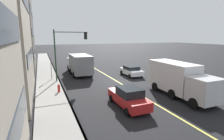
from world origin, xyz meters
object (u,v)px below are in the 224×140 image
object	(u,v)px
street_sign_post	(51,67)
fire_hydrant	(59,89)
car_white	(131,71)
traffic_light_mast	(67,47)
truck_gray	(79,64)
truck_white	(179,79)
car_red	(128,97)

from	to	relation	value
street_sign_post	fire_hydrant	bearing A→B (deg)	-177.02
street_sign_post	car_white	bearing A→B (deg)	-98.30
street_sign_post	traffic_light_mast	bearing A→B (deg)	-121.60
truck_gray	truck_white	xyz separation A→B (m)	(-13.21, -6.70, 0.09)
truck_white	car_red	bearing A→B (deg)	95.71
truck_white	traffic_light_mast	distance (m)	13.43
street_sign_post	fire_hydrant	xyz separation A→B (m)	(-5.86, -0.30, -1.24)
car_white	fire_hydrant	bearing A→B (deg)	112.27
car_red	fire_hydrant	world-z (taller)	car_red
truck_gray	street_sign_post	xyz separation A→B (m)	(-2.24, 4.11, 0.11)
car_red	truck_white	size ratio (longest dim) A/B	0.62
truck_white	fire_hydrant	distance (m)	11.74
truck_white	traffic_light_mast	bearing A→B (deg)	42.17
truck_white	traffic_light_mast	size ratio (longest dim) A/B	1.14
car_white	street_sign_post	xyz separation A→B (m)	(1.57, 10.78, 0.96)
car_white	street_sign_post	bearing A→B (deg)	81.70
car_white	fire_hydrant	world-z (taller)	car_white
truck_gray	traffic_light_mast	world-z (taller)	traffic_light_mast
traffic_light_mast	street_sign_post	bearing A→B (deg)	58.40
car_white	traffic_light_mast	bearing A→B (deg)	87.68
truck_gray	car_red	bearing A→B (deg)	-175.56
street_sign_post	fire_hydrant	world-z (taller)	street_sign_post
car_red	traffic_light_mast	xyz separation A→B (m)	(10.31, 3.20, 3.55)
car_red	traffic_light_mast	bearing A→B (deg)	17.24
car_red	fire_hydrant	distance (m)	7.48
truck_gray	car_white	bearing A→B (deg)	-119.77
fire_hydrant	truck_white	bearing A→B (deg)	-115.91
car_red	street_sign_post	bearing A→B (deg)	24.18
car_white	fire_hydrant	distance (m)	11.32
car_white	truck_gray	xyz separation A→B (m)	(3.82, 6.67, 0.85)
truck_white	truck_gray	bearing A→B (deg)	26.90
car_red	car_white	size ratio (longest dim) A/B	1.14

